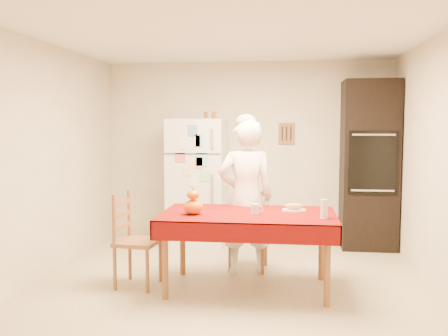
% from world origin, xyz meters
% --- Properties ---
extents(floor, '(4.50, 4.50, 0.00)m').
position_xyz_m(floor, '(0.00, 0.00, 0.00)').
color(floor, tan).
rests_on(floor, ground).
extents(room_shell, '(4.02, 4.52, 2.51)m').
position_xyz_m(room_shell, '(0.00, 0.00, 1.62)').
color(room_shell, beige).
rests_on(room_shell, ground).
extents(refrigerator, '(0.75, 0.74, 1.70)m').
position_xyz_m(refrigerator, '(-0.65, 1.88, 0.85)').
color(refrigerator, white).
rests_on(refrigerator, floor).
extents(oven_cabinet, '(0.70, 0.62, 2.20)m').
position_xyz_m(oven_cabinet, '(1.63, 1.93, 1.10)').
color(oven_cabinet, black).
rests_on(oven_cabinet, floor).
extents(dining_table, '(1.70, 1.00, 0.76)m').
position_xyz_m(dining_table, '(0.19, 0.03, 0.69)').
color(dining_table, brown).
rests_on(dining_table, floor).
extents(chair_far, '(0.44, 0.42, 0.95)m').
position_xyz_m(chair_far, '(0.15, 0.76, 0.51)').
color(chair_far, brown).
rests_on(chair_far, floor).
extents(chair_left, '(0.44, 0.46, 0.95)m').
position_xyz_m(chair_left, '(-0.98, -0.01, 0.51)').
color(chair_left, brown).
rests_on(chair_left, floor).
extents(seated_woman, '(0.69, 0.53, 1.68)m').
position_xyz_m(seated_woman, '(0.12, 0.56, 0.84)').
color(seated_woman, white).
rests_on(seated_woman, floor).
extents(coffee_mug, '(0.08, 0.08, 0.10)m').
position_xyz_m(coffee_mug, '(0.26, -0.02, 0.81)').
color(coffee_mug, silver).
rests_on(coffee_mug, dining_table).
extents(pumpkin_lower, '(0.19, 0.19, 0.14)m').
position_xyz_m(pumpkin_lower, '(-0.33, -0.11, 0.83)').
color(pumpkin_lower, '#E43D05').
rests_on(pumpkin_lower, dining_table).
extents(pumpkin_upper, '(0.12, 0.12, 0.09)m').
position_xyz_m(pumpkin_upper, '(-0.33, -0.11, 0.95)').
color(pumpkin_upper, '#C55504').
rests_on(pumpkin_upper, pumpkin_lower).
extents(wine_glass, '(0.07, 0.07, 0.18)m').
position_xyz_m(wine_glass, '(0.91, -0.15, 0.85)').
color(wine_glass, white).
rests_on(wine_glass, dining_table).
extents(bread_plate, '(0.24, 0.24, 0.02)m').
position_xyz_m(bread_plate, '(0.64, 0.20, 0.77)').
color(bread_plate, white).
rests_on(bread_plate, dining_table).
extents(bread_loaf, '(0.18, 0.10, 0.06)m').
position_xyz_m(bread_loaf, '(0.64, 0.20, 0.81)').
color(bread_loaf, '#A68752').
rests_on(bread_loaf, bread_plate).
extents(spice_jar_left, '(0.05, 0.05, 0.10)m').
position_xyz_m(spice_jar_left, '(-0.54, 1.93, 1.75)').
color(spice_jar_left, brown).
rests_on(spice_jar_left, refrigerator).
extents(spice_jar_mid, '(0.05, 0.05, 0.10)m').
position_xyz_m(spice_jar_mid, '(-0.43, 1.93, 1.75)').
color(spice_jar_mid, brown).
rests_on(spice_jar_mid, refrigerator).
extents(spice_jar_right, '(0.05, 0.05, 0.10)m').
position_xyz_m(spice_jar_right, '(-0.42, 1.93, 1.75)').
color(spice_jar_right, '#99531B').
rests_on(spice_jar_right, refrigerator).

